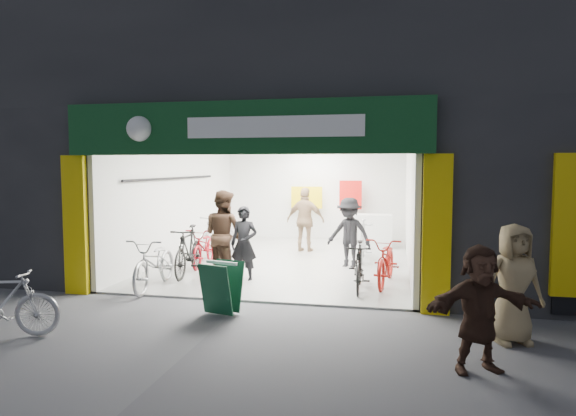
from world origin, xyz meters
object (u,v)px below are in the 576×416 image
(pedestrian_near, at_px, (514,284))
(sandwich_board, at_px, (222,286))
(parked_bike, at_px, (0,303))
(bike_left_front, at_px, (155,263))
(bike_right_front, at_px, (359,267))

(pedestrian_near, bearing_deg, sandwich_board, 155.73)
(parked_bike, distance_m, sandwich_board, 3.16)
(bike_left_front, xyz_separation_m, parked_bike, (-0.81, -3.09, -0.03))
(bike_left_front, relative_size, parked_bike, 1.21)
(parked_bike, bearing_deg, pedestrian_near, -96.30)
(bike_right_front, distance_m, pedestrian_near, 3.36)
(bike_right_front, height_order, parked_bike, parked_bike)
(bike_left_front, relative_size, bike_right_front, 1.24)
(bike_left_front, bearing_deg, bike_right_front, 4.56)
(parked_bike, xyz_separation_m, sandwich_board, (2.66, 1.71, -0.03))
(bike_left_front, xyz_separation_m, pedestrian_near, (6.16, -1.85, 0.30))
(bike_left_front, bearing_deg, pedestrian_near, -21.33)
(bike_left_front, distance_m, parked_bike, 3.19)
(parked_bike, xyz_separation_m, pedestrian_near, (6.97, 1.24, 0.33))
(pedestrian_near, bearing_deg, parked_bike, 171.99)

